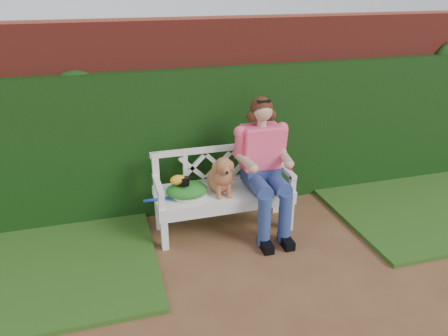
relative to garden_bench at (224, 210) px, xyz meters
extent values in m
plane|color=brown|center=(0.28, -1.08, -0.24)|extent=(60.00, 60.00, 0.00)
cube|color=maroon|center=(0.28, 0.82, 0.86)|extent=(10.00, 0.30, 2.20)
cube|color=#183911|center=(0.28, 0.60, 0.61)|extent=(10.00, 0.18, 1.70)
cube|color=black|center=(-2.12, -0.18, -0.21)|extent=(2.60, 2.00, 0.05)
cube|color=black|center=(2.68, -0.18, -0.21)|extent=(2.60, 2.00, 0.05)
cube|color=black|center=(-0.44, -0.03, 0.43)|extent=(0.14, 0.12, 0.08)
ellipsoid|color=orange|center=(-0.50, -0.01, 0.44)|extent=(0.19, 0.17, 0.10)
camera|label=1|loc=(-1.18, -4.08, 2.37)|focal=35.00mm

